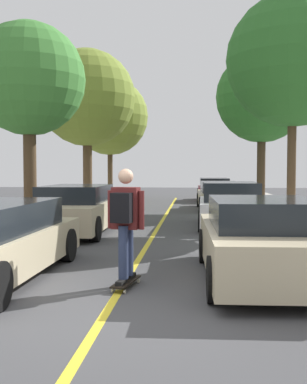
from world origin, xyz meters
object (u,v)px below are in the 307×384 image
(parked_car_left_near, at_px, (76,209))
(street_tree_left_nearest, at_px, (29,80))
(street_tree_left_far, at_px, (110,117))
(street_tree_right_near, at_px, (262,97))
(street_tree_left_near, at_px, (87,98))
(skateboarder, at_px, (125,218))
(parked_car_right_far, at_px, (219,195))
(streetlamp, at_px, (262,140))
(parked_car_right_nearest, at_px, (263,240))
(parked_car_right_near, at_px, (230,205))
(parked_car_right_farthest, at_px, (214,189))
(street_tree_right_nearest, at_px, (293,60))
(skateboard, at_px, (126,282))

(parked_car_left_near, height_order, street_tree_left_nearest, street_tree_left_nearest)
(street_tree_left_far, bearing_deg, street_tree_right_near, -45.29)
(street_tree_left_near, distance_m, skateboarder, 15.91)
(street_tree_left_near, distance_m, street_tree_left_far, 6.03)
(parked_car_right_far, relative_size, street_tree_left_near, 0.62)
(parked_car_left_near, bearing_deg, streetlamp, 49.87)
(parked_car_left_near, xyz_separation_m, parked_car_right_nearest, (4.45, -5.40, -0.01))
(street_tree_left_far, relative_size, skateboarder, 4.12)
(street_tree_left_nearest, bearing_deg, parked_car_right_near, 7.27)
(parked_car_right_near, bearing_deg, street_tree_left_far, 115.03)
(street_tree_right_near, bearing_deg, streetlamp, 78.15)
(parked_car_left_near, bearing_deg, skateboarder, -69.46)
(street_tree_left_nearest, bearing_deg, parked_car_right_nearest, -45.96)
(street_tree_left_nearest, bearing_deg, parked_car_left_near, -28.95)
(parked_car_left_near, relative_size, streetlamp, 0.93)
(parked_car_left_near, height_order, street_tree_right_near, street_tree_right_near)
(parked_car_right_near, relative_size, street_tree_right_near, 0.63)
(parked_car_right_farthest, relative_size, skateboarder, 2.58)
(parked_car_right_near, relative_size, street_tree_left_near, 0.57)
(street_tree_left_far, xyz_separation_m, streetlamp, (7.86, -7.43, -1.84))
(streetlamp, bearing_deg, parked_car_left_near, -130.13)
(streetlamp, bearing_deg, parked_car_right_farthest, 105.46)
(parked_car_right_far, xyz_separation_m, skateboarder, (-2.16, -14.13, 0.44))
(parked_car_left_near, distance_m, street_tree_left_far, 15.47)
(parked_car_left_near, relative_size, parked_car_right_farthest, 1.06)
(street_tree_left_far, height_order, street_tree_right_nearest, street_tree_left_far)
(street_tree_left_nearest, bearing_deg, skateboard, -60.50)
(street_tree_left_nearest, xyz_separation_m, skateboarder, (3.95, -7.03, -3.42))
(parked_car_right_nearest, relative_size, parked_car_right_far, 0.94)
(parked_car_left_near, xyz_separation_m, street_tree_left_near, (-1.66, 8.76, 4.43))
(parked_car_left_near, height_order, skateboard, parked_car_left_near)
(parked_car_right_near, xyz_separation_m, parked_car_right_farthest, (-0.00, 11.98, -0.03))
(parked_car_right_nearest, height_order, street_tree_right_nearest, street_tree_right_nearest)
(parked_car_right_far, height_order, parked_car_right_farthest, parked_car_right_farthest)
(skateboard, bearing_deg, parked_car_right_far, 81.31)
(skateboarder, bearing_deg, street_tree_right_near, 73.68)
(parked_car_left_near, height_order, street_tree_left_far, street_tree_left_far)
(streetlamp, bearing_deg, parked_car_right_near, -107.19)
(street_tree_left_nearest, distance_m, street_tree_left_far, 13.87)
(street_tree_right_nearest, distance_m, streetlamp, 6.85)
(parked_car_right_nearest, xyz_separation_m, parked_car_right_farthest, (-0.00, 19.08, -0.00))
(parked_car_right_farthest, bearing_deg, parked_car_right_far, -89.99)
(street_tree_left_far, height_order, skateboarder, street_tree_left_far)
(skateboarder, bearing_deg, street_tree_right_nearest, 60.89)
(street_tree_left_near, relative_size, streetlamp, 1.44)
(street_tree_left_near, relative_size, street_tree_left_far, 1.03)
(parked_car_right_farthest, bearing_deg, parked_car_right_nearest, -90.00)
(street_tree_right_nearest, bearing_deg, skateboarder, -119.11)
(parked_car_right_far, bearing_deg, street_tree_left_far, 132.07)
(skateboarder, bearing_deg, parked_car_right_far, 81.31)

